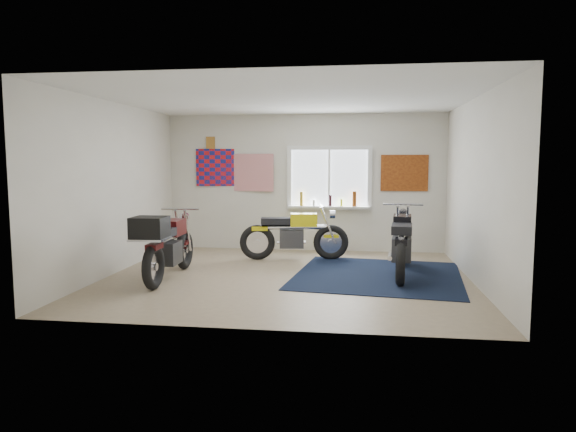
# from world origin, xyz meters

# --- Properties ---
(ground) EXTENTS (5.50, 5.50, 0.00)m
(ground) POSITION_xyz_m (0.00, 0.00, 0.00)
(ground) COLOR #9E896B
(ground) RESTS_ON ground
(room_shell) EXTENTS (5.50, 5.50, 5.50)m
(room_shell) POSITION_xyz_m (0.00, 0.00, 1.64)
(room_shell) COLOR white
(room_shell) RESTS_ON ground
(navy_rug) EXTENTS (2.79, 2.87, 0.01)m
(navy_rug) POSITION_xyz_m (1.39, 0.31, 0.01)
(navy_rug) COLOR black
(navy_rug) RESTS_ON ground
(window_assembly) EXTENTS (1.66, 0.17, 1.26)m
(window_assembly) POSITION_xyz_m (0.50, 2.47, 1.37)
(window_assembly) COLOR white
(window_assembly) RESTS_ON room_shell
(oil_bottles) EXTENTS (1.12, 0.09, 0.30)m
(oil_bottles) POSITION_xyz_m (0.58, 2.40, 1.03)
(oil_bottles) COLOR olive
(oil_bottles) RESTS_ON window_assembly
(flag_display) EXTENTS (1.60, 0.10, 1.17)m
(flag_display) POSITION_xyz_m (-1.90, 2.48, 2.15)
(flag_display) COLOR red
(flag_display) RESTS_ON room_shell
(triumph_poster) EXTENTS (0.90, 0.03, 0.70)m
(triumph_poster) POSITION_xyz_m (1.95, 2.48, 1.55)
(triumph_poster) COLOR #A54C14
(triumph_poster) RESTS_ON room_shell
(yellow_triumph) EXTENTS (1.97, 0.59, 0.99)m
(yellow_triumph) POSITION_xyz_m (-0.08, 1.45, 0.44)
(yellow_triumph) COLOR black
(yellow_triumph) RESTS_ON ground
(black_chrome_bike) EXTENTS (0.65, 2.13, 1.09)m
(black_chrome_bike) POSITION_xyz_m (1.75, 0.41, 0.48)
(black_chrome_bike) COLOR black
(black_chrome_bike) RESTS_ON navy_rug
(maroon_tourer) EXTENTS (0.62, 2.04, 1.04)m
(maroon_tourer) POSITION_xyz_m (-1.75, -0.46, 0.54)
(maroon_tourer) COLOR black
(maroon_tourer) RESTS_ON ground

